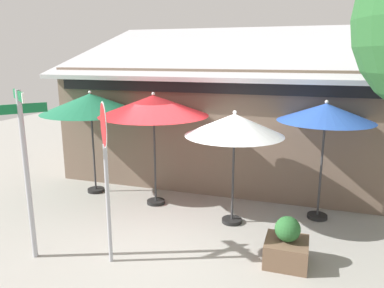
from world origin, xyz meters
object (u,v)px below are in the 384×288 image
(street_sign_post, at_px, (25,158))
(patio_umbrella_royal_blue_far_right, at_px, (326,114))
(patio_umbrella_crimson_center, at_px, (154,106))
(patio_umbrella_ivory_right, at_px, (234,126))
(patio_umbrella_forest_green_left, at_px, (91,104))
(sidewalk_planter, at_px, (287,246))
(stop_sign, at_px, (105,154))

(street_sign_post, xyz_separation_m, patio_umbrella_royal_blue_far_right, (4.88, 3.33, 0.52))
(patio_umbrella_crimson_center, relative_size, patio_umbrella_ivory_right, 1.11)
(patio_umbrella_forest_green_left, distance_m, patio_umbrella_royal_blue_far_right, 5.66)
(patio_umbrella_ivory_right, relative_size, sidewalk_planter, 2.83)
(street_sign_post, relative_size, patio_umbrella_royal_blue_far_right, 1.14)
(street_sign_post, bearing_deg, patio_umbrella_ivory_right, 39.12)
(street_sign_post, relative_size, patio_umbrella_ivory_right, 1.22)
(patio_umbrella_crimson_center, distance_m, patio_umbrella_ivory_right, 2.09)
(patio_umbrella_forest_green_left, distance_m, patio_umbrella_crimson_center, 1.89)
(street_sign_post, bearing_deg, sidewalk_planter, 15.33)
(street_sign_post, xyz_separation_m, patio_umbrella_forest_green_left, (-0.79, 3.25, 0.52))
(street_sign_post, height_order, patio_umbrella_crimson_center, street_sign_post)
(patio_umbrella_royal_blue_far_right, relative_size, sidewalk_planter, 3.05)
(sidewalk_planter, bearing_deg, street_sign_post, -164.67)
(patio_umbrella_forest_green_left, xyz_separation_m, sidewalk_planter, (5.13, -2.06, -2.04))
(patio_umbrella_forest_green_left, bearing_deg, stop_sign, -53.67)
(patio_umbrella_ivory_right, distance_m, sidewalk_planter, 2.58)
(stop_sign, distance_m, patio_umbrella_royal_blue_far_right, 4.64)
(patio_umbrella_forest_green_left, distance_m, patio_umbrella_ivory_right, 3.96)
(sidewalk_planter, bearing_deg, patio_umbrella_crimson_center, 151.21)
(stop_sign, bearing_deg, patio_umbrella_crimson_center, 96.49)
(street_sign_post, relative_size, sidewalk_planter, 3.47)
(patio_umbrella_crimson_center, height_order, patio_umbrella_royal_blue_far_right, patio_umbrella_crimson_center)
(patio_umbrella_ivory_right, bearing_deg, patio_umbrella_crimson_center, 166.92)
(patio_umbrella_royal_blue_far_right, bearing_deg, patio_umbrella_forest_green_left, -179.14)
(patio_umbrella_forest_green_left, xyz_separation_m, patio_umbrella_ivory_right, (3.88, -0.73, -0.21))
(stop_sign, relative_size, patio_umbrella_ivory_right, 1.15)
(sidewalk_planter, bearing_deg, patio_umbrella_forest_green_left, 158.15)
(street_sign_post, distance_m, patio_umbrella_ivory_right, 4.00)
(patio_umbrella_forest_green_left, height_order, patio_umbrella_ivory_right, patio_umbrella_forest_green_left)
(stop_sign, xyz_separation_m, patio_umbrella_crimson_center, (-0.31, 2.69, 0.44))
(street_sign_post, height_order, sidewalk_planter, street_sign_post)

